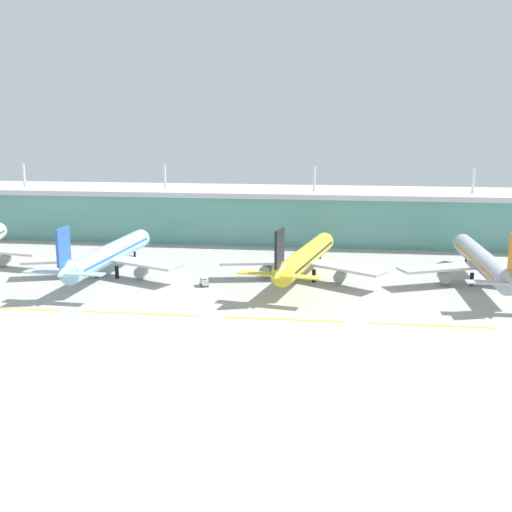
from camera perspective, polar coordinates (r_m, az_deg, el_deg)
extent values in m
plane|color=#A8A59E|center=(144.48, 3.36, -6.19)|extent=(600.00, 600.00, 0.00)
cube|color=#5B9E93|center=(243.15, 5.20, 3.43)|extent=(280.00, 28.00, 17.52)
cube|color=silver|center=(241.89, 5.24, 5.69)|extent=(288.00, 34.00, 1.80)
cylinder|color=silver|center=(265.13, -19.94, 6.76)|extent=(0.90, 0.90, 9.00)
cylinder|color=silver|center=(244.55, -8.12, 6.96)|extent=(0.90, 0.90, 9.00)
cylinder|color=silver|center=(235.77, 5.21, 6.85)|extent=(0.90, 0.90, 9.00)
cylinder|color=silver|center=(240.09, 18.77, 6.35)|extent=(0.90, 0.90, 9.00)
cone|color=silver|center=(246.24, -21.78, 2.19)|extent=(6.18, 4.99, 5.51)
cube|color=#B7BABF|center=(212.64, -21.32, 0.41)|extent=(24.85, 11.21, 0.70)
cylinder|color=gray|center=(214.89, -21.45, -0.25)|extent=(4.01, 5.03, 3.20)
cylinder|color=#9ED1EA|center=(192.68, -12.87, 0.19)|extent=(8.55, 52.02, 5.80)
cone|color=#9ED1EA|center=(218.03, -9.98, 1.68)|extent=(5.72, 4.29, 5.51)
cone|color=#9ED1EA|center=(166.99, -16.79, -1.43)|extent=(5.28, 6.88, 5.72)
cube|color=#2D5BB7|center=(166.52, -16.77, 0.81)|extent=(1.04, 6.43, 9.50)
cube|color=#9ED1EA|center=(170.03, -18.36, -1.36)|extent=(10.16, 3.73, 0.36)
cube|color=#9ED1EA|center=(165.04, -15.01, -1.55)|extent=(10.16, 3.73, 0.36)
cube|color=#B7BABF|center=(194.13, -16.62, -0.32)|extent=(24.91, 14.22, 0.70)
cylinder|color=gray|center=(195.44, -16.07, -1.04)|extent=(3.44, 4.66, 3.20)
cube|color=#B7BABF|center=(184.50, -9.97, -0.62)|extent=(24.62, 16.32, 0.70)
cylinder|color=gray|center=(186.85, -10.13, -1.35)|extent=(3.44, 4.66, 3.20)
cylinder|color=black|center=(211.18, -10.74, 0.02)|extent=(0.70, 0.70, 3.60)
cylinder|color=black|center=(192.30, -14.03, -1.33)|extent=(1.10, 1.10, 3.60)
cylinder|color=black|center=(189.76, -12.27, -1.42)|extent=(1.10, 1.10, 3.60)
cube|color=#2D5BB7|center=(192.60, -12.87, 0.31)|extent=(8.31, 46.85, 0.60)
cylinder|color=yellow|center=(184.34, 4.44, -0.07)|extent=(15.14, 49.71, 5.80)
cone|color=yellow|center=(209.88, 6.24, 1.39)|extent=(6.17, 4.98, 5.51)
cone|color=yellow|center=(157.97, 1.98, -1.67)|extent=(6.10, 7.45, 5.72)
cube|color=black|center=(157.49, 2.10, 0.70)|extent=(1.91, 6.42, 9.50)
cube|color=yellow|center=(160.08, 0.14, -1.55)|extent=(10.43, 5.05, 0.36)
cube|color=yellow|center=(157.06, 3.95, -1.84)|extent=(10.43, 5.05, 0.36)
cube|color=#B7BABF|center=(183.70, 0.47, -0.49)|extent=(24.86, 11.25, 0.70)
cylinder|color=gray|center=(185.31, 0.96, -1.27)|extent=(4.00, 5.03, 3.20)
cube|color=#B7BABF|center=(177.91, 7.84, -1.03)|extent=(23.83, 18.77, 0.70)
cylinder|color=gray|center=(180.16, 7.52, -1.77)|extent=(4.00, 5.03, 3.20)
cylinder|color=black|center=(202.99, 5.71, -0.32)|extent=(0.70, 0.70, 3.60)
cylinder|color=black|center=(183.35, 3.22, -1.63)|extent=(1.10, 1.10, 3.60)
cylinder|color=black|center=(181.82, 5.17, -1.78)|extent=(1.10, 1.10, 3.60)
cube|color=black|center=(184.25, 4.45, 0.05)|extent=(14.24, 44.85, 0.60)
cylinder|color=#ADB2BC|center=(189.70, 19.49, -0.39)|extent=(7.27, 52.70, 5.80)
cone|color=#ADB2BC|center=(216.74, 17.79, 1.22)|extent=(5.62, 4.15, 5.51)
cube|color=#ADB2BC|center=(160.94, 19.93, -2.21)|extent=(10.09, 3.48, 0.36)
cube|color=#B7BABF|center=(183.25, 16.12, -1.01)|extent=(24.71, 15.84, 0.70)
cylinder|color=gray|center=(185.48, 16.36, -1.76)|extent=(3.32, 4.59, 3.20)
cylinder|color=black|center=(209.43, 18.17, -0.48)|extent=(0.70, 0.70, 3.60)
cylinder|color=black|center=(187.15, 18.64, -1.97)|extent=(1.10, 1.10, 3.60)
cylinder|color=black|center=(188.67, 20.54, -2.00)|extent=(1.10, 1.10, 3.60)
cube|color=orange|center=(189.61, 19.49, -0.27)|extent=(7.16, 47.45, 0.60)
cube|color=yellow|center=(168.44, -21.47, -4.35)|extent=(28.00, 0.70, 0.04)
cube|color=yellow|center=(155.07, -10.35, -5.07)|extent=(28.00, 0.70, 0.04)
cube|color=yellow|center=(148.42, 2.31, -5.66)|extent=(28.00, 0.70, 0.04)
cube|color=yellow|center=(149.42, 15.48, -5.99)|extent=(28.00, 0.70, 0.04)
cube|color=silver|center=(177.67, -4.64, -2.28)|extent=(3.04, 4.01, 1.60)
cube|color=silver|center=(177.39, -4.65, -1.92)|extent=(2.90, 3.68, 0.16)
cylinder|color=black|center=(178.94, -4.97, -2.45)|extent=(0.67, 0.97, 0.90)
cylinder|color=black|center=(179.21, -4.46, -2.41)|extent=(0.67, 0.97, 0.90)
cylinder|color=black|center=(176.54, -4.82, -2.65)|extent=(0.67, 0.97, 0.90)
cylinder|color=black|center=(176.81, -4.31, -2.61)|extent=(0.67, 0.97, 0.90)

